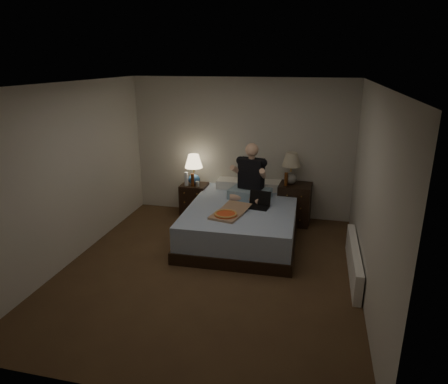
% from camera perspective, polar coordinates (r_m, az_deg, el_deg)
% --- Properties ---
extents(floor, '(4.00, 4.50, 0.00)m').
position_cam_1_polar(floor, '(5.65, -2.12, -11.04)').
color(floor, brown).
rests_on(floor, ground).
extents(ceiling, '(4.00, 4.50, 0.00)m').
position_cam_1_polar(ceiling, '(4.93, -2.47, 15.16)').
color(ceiling, white).
rests_on(ceiling, ground).
extents(wall_back, '(4.00, 0.00, 2.50)m').
position_cam_1_polar(wall_back, '(7.28, 2.44, 6.25)').
color(wall_back, silver).
rests_on(wall_back, ground).
extents(wall_front, '(4.00, 0.00, 2.50)m').
position_cam_1_polar(wall_front, '(3.21, -13.16, -10.51)').
color(wall_front, silver).
rests_on(wall_front, ground).
extents(wall_left, '(0.00, 4.50, 2.50)m').
position_cam_1_polar(wall_left, '(5.99, -21.08, 2.37)').
color(wall_left, silver).
rests_on(wall_left, ground).
extents(wall_right, '(0.00, 4.50, 2.50)m').
position_cam_1_polar(wall_right, '(5.03, 20.27, -0.45)').
color(wall_right, silver).
rests_on(wall_right, ground).
extents(bed, '(1.72, 2.27, 0.56)m').
position_cam_1_polar(bed, '(6.50, 2.64, -4.22)').
color(bed, '#5F83BE').
rests_on(bed, floor).
extents(nightstand_left, '(0.47, 0.42, 0.60)m').
position_cam_1_polar(nightstand_left, '(7.43, -4.26, -1.12)').
color(nightstand_left, black).
rests_on(nightstand_left, floor).
extents(nightstand_right, '(0.58, 0.53, 0.71)m').
position_cam_1_polar(nightstand_right, '(7.16, 10.03, -1.67)').
color(nightstand_right, black).
rests_on(nightstand_right, floor).
extents(lamp_left, '(0.40, 0.40, 0.56)m').
position_cam_1_polar(lamp_left, '(7.26, -4.33, 3.22)').
color(lamp_left, '#275391').
rests_on(lamp_left, nightstand_left).
extents(lamp_right, '(0.40, 0.40, 0.56)m').
position_cam_1_polar(lamp_right, '(6.99, 9.56, 3.35)').
color(lamp_right, gray).
rests_on(lamp_right, nightstand_right).
extents(water_bottle, '(0.07, 0.07, 0.25)m').
position_cam_1_polar(water_bottle, '(7.24, -5.40, 1.88)').
color(water_bottle, white).
rests_on(water_bottle, nightstand_left).
extents(soda_can, '(0.07, 0.07, 0.10)m').
position_cam_1_polar(soda_can, '(7.18, -3.82, 1.14)').
color(soda_can, beige).
rests_on(soda_can, nightstand_left).
extents(beer_bottle_left, '(0.06, 0.06, 0.23)m').
position_cam_1_polar(beer_bottle_left, '(7.20, -4.51, 1.72)').
color(beer_bottle_left, '#5C2A0D').
rests_on(beer_bottle_left, nightstand_left).
extents(beer_bottle_right, '(0.06, 0.06, 0.23)m').
position_cam_1_polar(beer_bottle_right, '(6.93, 8.85, 1.83)').
color(beer_bottle_right, '#602D0D').
rests_on(beer_bottle_right, nightstand_right).
extents(person, '(0.75, 0.64, 0.93)m').
position_cam_1_polar(person, '(6.60, 3.78, 2.94)').
color(person, black).
rests_on(person, bed).
extents(laptop, '(0.38, 0.33, 0.24)m').
position_cam_1_polar(laptop, '(6.27, 4.88, -1.22)').
color(laptop, black).
rests_on(laptop, bed).
extents(pizza_box, '(0.55, 0.83, 0.08)m').
position_cam_1_polar(pizza_box, '(5.90, 0.24, -3.26)').
color(pizza_box, tan).
rests_on(pizza_box, bed).
extents(radiator, '(0.10, 1.60, 0.40)m').
position_cam_1_polar(radiator, '(5.73, 18.04, -9.30)').
color(radiator, white).
rests_on(radiator, floor).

